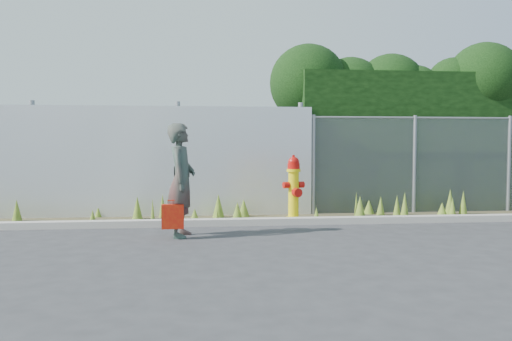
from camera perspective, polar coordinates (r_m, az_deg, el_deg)
The scene contains 10 objects.
ground at distance 7.26m, azimuth 3.54°, elevation -8.48°, with size 80.00×80.00×0.00m, color #323234.
curb at distance 9.00m, azimuth 1.64°, elevation -5.84°, with size 16.00×0.22×0.12m, color #A8A198.
weed_strip at distance 9.60m, azimuth -0.56°, elevation -4.80°, with size 16.00×1.32×0.53m.
corrugated_fence at distance 10.24m, azimuth -17.61°, elevation 0.95°, with size 8.50×0.21×2.30m.
chainlink_fence at distance 11.40m, azimuth 22.48°, elevation 0.70°, with size 6.50×0.07×2.05m.
hedge at distance 12.34m, azimuth 20.46°, elevation 5.74°, with size 7.90×2.12×3.75m.
fire_hydrant at distance 9.43m, azimuth 4.32°, elevation -2.12°, with size 0.42×0.37×1.25m.
woman at distance 7.86m, azimuth -8.53°, elevation -1.09°, with size 0.65×0.42×1.77m, color #106A59.
red_tote_bag at distance 7.69m, azimuth -9.50°, elevation -5.20°, with size 0.33×0.12×0.44m.
black_shoulder_bag at distance 8.04m, azimuth -8.48°, elevation -0.14°, with size 0.23×0.10×0.17m.
Camera 1 is at (-1.18, -7.01, 1.44)m, focal length 35.00 mm.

